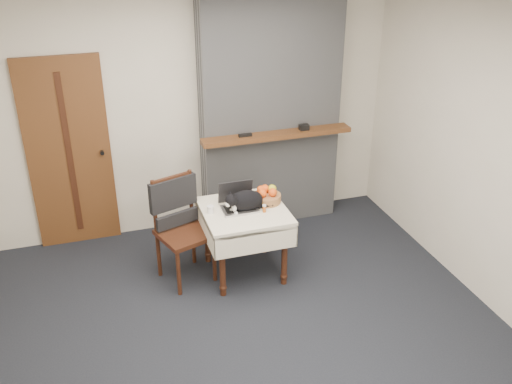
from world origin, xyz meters
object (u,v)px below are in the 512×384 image
cream_jar (210,209)px  chair (178,214)px  door (69,155)px  pill_bottle (264,208)px  laptop (238,202)px  cat (247,200)px  side_table (244,220)px  fruit_basket (267,196)px

cream_jar → chair: 0.32m
cream_jar → chair: (-0.28, 0.14, -0.08)m
door → pill_bottle: door is taller
pill_bottle → chair: chair is taller
laptop → cat: laptop is taller
chair → cat: bearing=-35.7°
side_table → cream_jar: size_ratio=10.91×
side_table → chair: 0.62m
door → cat: (1.53, -1.14, -0.20)m
door → laptop: size_ratio=6.06×
door → side_table: (1.51, -1.13, -0.41)m
laptop → chair: size_ratio=0.32×
laptop → fruit_basket: 0.30m
fruit_basket → cream_jar: bearing=-174.2°
door → fruit_basket: 2.06m
pill_bottle → chair: 0.81m
cream_jar → fruit_basket: 0.57m
side_table → cat: size_ratio=1.62×
cat → cream_jar: cat is taller
pill_bottle → chair: bearing=159.7°
cat → fruit_basket: bearing=6.7°
cat → fruit_basket: cat is taller
cat → pill_bottle: size_ratio=6.49×
chair → pill_bottle: bearing=-39.1°
pill_bottle → fruit_basket: 0.21m
chair → side_table: bearing=-35.1°
laptop → pill_bottle: (0.21, -0.16, -0.02)m
cat → fruit_basket: (0.23, 0.10, -0.04)m
laptop → cream_jar: size_ratio=4.62×
laptop → fruit_basket: (0.30, 0.03, 0.00)m
fruit_basket → chair: chair is taller
cat → pill_bottle: cat is taller
laptop → cat: bearing=-46.2°
door → laptop: (1.46, -1.07, -0.24)m
laptop → cat: (0.07, -0.07, 0.04)m
side_table → laptop: 0.19m
door → fruit_basket: door is taller
pill_bottle → laptop: bearing=142.3°
side_table → cream_jar: 0.35m
door → chair: door is taller
pill_bottle → side_table: bearing=146.9°
door → laptop: door is taller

